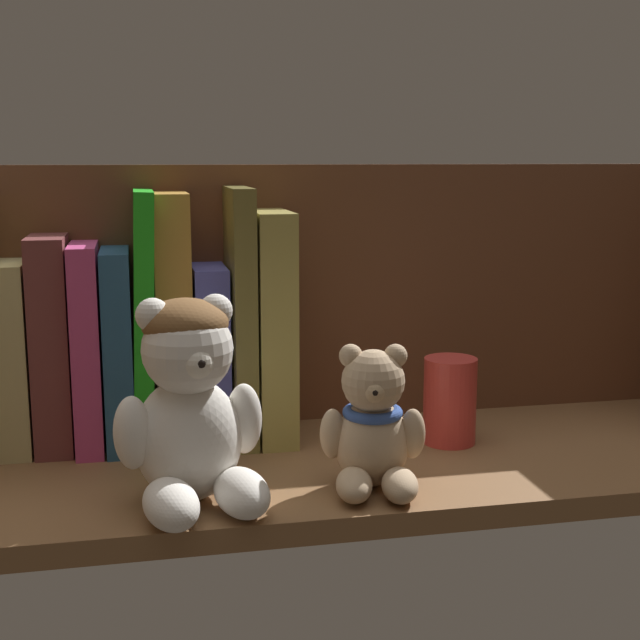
% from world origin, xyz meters
% --- Properties ---
extents(shelf_board, '(0.78, 0.25, 0.02)m').
position_xyz_m(shelf_board, '(0.00, 0.00, 0.01)').
color(shelf_board, brown).
rests_on(shelf_board, ground).
extents(shelf_back_panel, '(0.80, 0.01, 0.28)m').
position_xyz_m(shelf_back_panel, '(0.00, 0.13, 0.14)').
color(shelf_back_panel, brown).
rests_on(shelf_back_panel, ground).
extents(book_3, '(0.03, 0.11, 0.18)m').
position_xyz_m(book_3, '(-0.28, 0.11, 0.11)').
color(book_3, tan).
rests_on(book_3, shelf_board).
extents(book_4, '(0.03, 0.12, 0.20)m').
position_xyz_m(book_4, '(-0.24, 0.11, 0.12)').
color(book_4, brown).
rests_on(book_4, shelf_board).
extents(book_5, '(0.02, 0.13, 0.19)m').
position_xyz_m(book_5, '(-0.21, 0.11, 0.12)').
color(book_5, '#BB3E7A').
rests_on(book_5, shelf_board).
extents(book_6, '(0.03, 0.14, 0.19)m').
position_xyz_m(book_6, '(-0.18, 0.11, 0.11)').
color(book_6, '#245078').
rests_on(book_6, shelf_board).
extents(book_7, '(0.03, 0.14, 0.24)m').
position_xyz_m(book_7, '(-0.16, 0.11, 0.14)').
color(book_7, green).
rests_on(book_7, shelf_board).
extents(book_8, '(0.03, 0.10, 0.24)m').
position_xyz_m(book_8, '(-0.13, 0.11, 0.14)').
color(book_8, '#BA8433').
rests_on(book_8, shelf_board).
extents(book_9, '(0.03, 0.11, 0.17)m').
position_xyz_m(book_9, '(-0.10, 0.11, 0.10)').
color(book_9, '#5155BD').
rests_on(book_9, shelf_board).
extents(book_10, '(0.02, 0.15, 0.24)m').
position_xyz_m(book_10, '(-0.07, 0.11, 0.14)').
color(book_10, brown).
rests_on(book_10, shelf_board).
extents(book_11, '(0.03, 0.15, 0.22)m').
position_xyz_m(book_11, '(-0.04, 0.11, 0.13)').
color(book_11, olive).
rests_on(book_11, shelf_board).
extents(teddy_bear_larger, '(0.12, 0.13, 0.16)m').
position_xyz_m(teddy_bear_larger, '(-0.13, -0.07, 0.10)').
color(teddy_bear_larger, white).
rests_on(teddy_bear_larger, shelf_board).
extents(teddy_bear_smaller, '(0.09, 0.09, 0.12)m').
position_xyz_m(teddy_bear_smaller, '(0.02, -0.07, 0.07)').
color(teddy_bear_smaller, tan).
rests_on(teddy_bear_smaller, shelf_board).
extents(pillar_candle, '(0.05, 0.05, 0.08)m').
position_xyz_m(pillar_candle, '(0.12, 0.03, 0.06)').
color(pillar_candle, '#C63833').
rests_on(pillar_candle, shelf_board).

